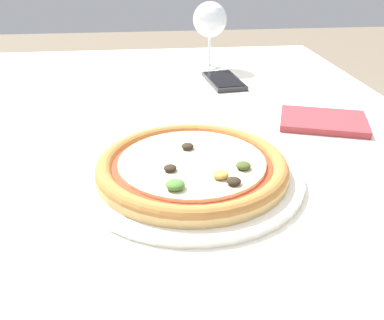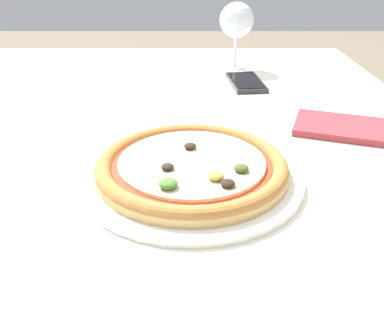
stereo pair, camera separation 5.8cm
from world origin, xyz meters
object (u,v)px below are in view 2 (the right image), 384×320
Objects in this scene: cell_phone at (246,82)px; dining_table at (83,156)px; pizza_plate at (192,169)px; wine_glass_far_left at (237,21)px.

dining_table is at bearing -147.02° from cell_phone.
pizza_plate is 0.61m from wine_glass_far_left.
dining_table is 0.32m from pizza_plate.
dining_table is 0.52m from wine_glass_far_left.
wine_glass_far_left is (0.32, 0.36, 0.19)m from dining_table.
wine_glass_far_left is at bearing 48.50° from dining_table.
cell_phone is (0.33, 0.22, 0.08)m from dining_table.
wine_glass_far_left is 1.08× the size of cell_phone.
cell_phone is (0.12, 0.44, -0.01)m from pizza_plate.
wine_glass_far_left reaches higher than dining_table.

